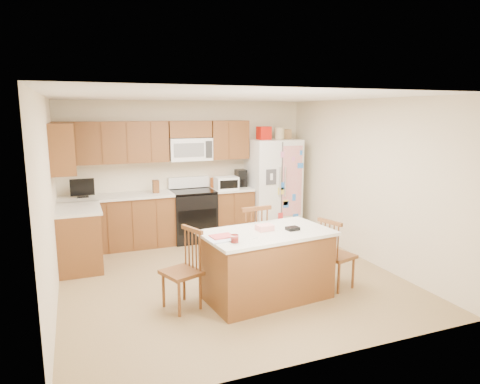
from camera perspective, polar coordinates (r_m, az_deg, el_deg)
name	(u,v)px	position (r m, az deg, el deg)	size (l,w,h in m)	color
ground	(229,277)	(6.19, -1.43, -11.24)	(4.50, 4.50, 0.00)	olive
room_shell	(229,176)	(5.81, -1.50, 2.08)	(4.60, 4.60, 2.52)	beige
cabinetry	(138,196)	(7.39, -13.45, -0.51)	(3.36, 1.56, 2.15)	brown
stove	(193,214)	(7.81, -6.30, -3.00)	(0.76, 0.65, 1.13)	black
refrigerator	(273,185)	(8.20, 4.41, 0.88)	(0.90, 0.79, 2.04)	white
island	(267,264)	(5.41, 3.58, -9.59)	(1.66, 1.09, 0.95)	brown
windsor_chair_left	(183,271)	(5.17, -7.60, -10.42)	(0.51, 0.53, 0.96)	brown
windsor_chair_back	(251,244)	(5.99, 1.50, -6.88)	(0.48, 0.46, 1.06)	brown
windsor_chair_right	(335,255)	(5.82, 12.62, -8.23)	(0.49, 0.50, 0.94)	brown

